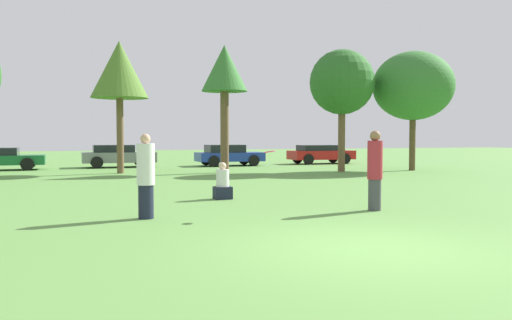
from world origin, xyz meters
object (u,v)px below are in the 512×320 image
object	(u,v)px
tree_3	(224,72)
parked_car_grey	(118,155)
frisbee	(270,152)
parked_car_red	(320,154)
tree_2	(119,71)
person_thrower	(146,176)
tree_4	(342,83)
parked_car_blue	(228,155)
tree_5	(413,86)
bystander_sitting	(223,184)
person_catcher	(375,170)

from	to	relation	value
tree_3	parked_car_grey	xyz separation A→B (m)	(-4.45, 6.31, -4.15)
frisbee	parked_car_red	distance (m)	22.30
parked_car_grey	tree_2	bearing A→B (deg)	-93.36
person_thrower	tree_3	size ratio (longest dim) A/B	0.29
tree_4	frisbee	bearing A→B (deg)	-124.94
parked_car_blue	tree_2	bearing A→B (deg)	-146.24
tree_5	tree_3	bearing A→B (deg)	170.33
tree_3	tree_5	distance (m)	9.69
tree_5	parked_car_blue	bearing A→B (deg)	136.55
parked_car_red	person_thrower	bearing A→B (deg)	-125.73
tree_2	tree_5	bearing A→B (deg)	-11.26
tree_2	parked_car_grey	distance (m)	6.57
bystander_sitting	tree_3	distance (m)	11.50
tree_2	parked_car_grey	world-z (taller)	tree_2
tree_2	tree_4	world-z (taller)	tree_2
frisbee	tree_2	bearing A→B (deg)	97.07
person_thrower	frisbee	world-z (taller)	person_thrower
tree_3	tree_4	distance (m)	5.84
parked_car_grey	person_thrower	bearing A→B (deg)	-93.06
tree_4	person_thrower	bearing A→B (deg)	-133.53
frisbee	tree_3	distance (m)	14.24
parked_car_blue	parked_car_red	distance (m)	6.21
tree_5	parked_car_red	bearing A→B (deg)	101.02
tree_2	person_thrower	bearing A→B (deg)	-93.05
person_catcher	parked_car_red	xyz separation A→B (m)	(8.39, 19.41, -0.30)
person_thrower	bystander_sitting	world-z (taller)	person_thrower
tree_4	tree_5	xyz separation A→B (m)	(3.83, -0.48, -0.08)
parked_car_red	bystander_sitting	bearing A→B (deg)	-124.60
person_thrower	tree_3	distance (m)	14.62
frisbee	tree_2	size ratio (longest dim) A/B	0.04
tree_3	bystander_sitting	bearing A→B (deg)	-106.61
parked_car_blue	parked_car_red	bearing A→B (deg)	2.28
bystander_sitting	tree_4	bearing A→B (deg)	45.93
tree_2	parked_car_blue	distance (m)	8.99
person_catcher	frisbee	world-z (taller)	person_catcher
tree_5	parked_car_red	distance (m)	8.47
tree_3	tree_4	xyz separation A→B (m)	(5.71, -1.14, -0.44)
person_catcher	tree_2	xyz separation A→B (m)	(-4.45, 14.76, 3.87)
parked_car_grey	parked_car_red	xyz separation A→B (m)	(12.53, -0.44, -0.03)
frisbee	parked_car_grey	distance (m)	19.89
bystander_sitting	frisbee	bearing A→B (deg)	-88.27
tree_5	parked_car_grey	bearing A→B (deg)	150.42
tree_4	parked_car_red	distance (m)	8.30
person_thrower	person_catcher	bearing A→B (deg)	0.00
tree_4	parked_car_red	size ratio (longest dim) A/B	1.45
parked_car_blue	parked_car_red	xyz separation A→B (m)	(6.21, 0.24, -0.01)
parked_car_grey	parked_car_blue	bearing A→B (deg)	-6.02
person_catcher	parked_car_grey	size ratio (longest dim) A/B	0.47
tree_3	parked_car_red	world-z (taller)	tree_3
bystander_sitting	person_catcher	bearing A→B (deg)	-50.99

